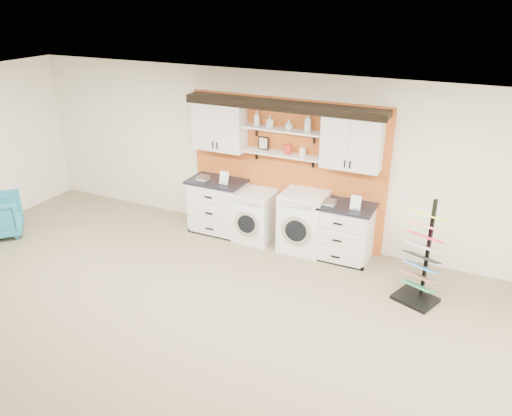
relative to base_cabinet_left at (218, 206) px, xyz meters
The scene contains 21 objects.
floor 3.84m from the base_cabinet_left, 72.76° to the right, with size 10.00×10.00×0.00m, color #8B795D.
ceiling 4.46m from the base_cabinet_left, 72.76° to the right, with size 10.00×10.00×0.00m, color white.
wall_back 1.50m from the base_cabinet_left, 17.63° to the left, with size 10.00×10.00×0.00m, color white.
accent_panel 1.38m from the base_cabinet_left, 16.00° to the left, with size 3.40×0.07×2.40m, color #B8561F.
upper_cabinet_left 1.41m from the base_cabinet_left, 90.00° to the left, with size 0.90×0.35×0.84m.
upper_cabinet_right 2.66m from the base_cabinet_left, ahead, with size 0.90×0.35×0.84m.
shelf_lower 1.55m from the base_cabinet_left, ahead, with size 1.32×0.28×0.03m, color silver.
shelf_upper 1.85m from the base_cabinet_left, ahead, with size 1.32×0.28×0.03m, color silver.
crown_molding 2.17m from the base_cabinet_left, ahead, with size 3.30×0.41×0.13m.
picture_frame 1.43m from the base_cabinet_left, 14.85° to the left, with size 0.18×0.02×0.22m.
canister_red 1.69m from the base_cabinet_left, ahead, with size 0.11×0.11×0.16m, color red.
canister_cream 1.87m from the base_cabinet_left, ahead, with size 0.10×0.10×0.14m, color silver.
base_cabinet_left is the anchor object (origin of this frame).
base_cabinet_right 2.26m from the base_cabinet_left, ahead, with size 0.94×0.66×0.92m.
washer 0.74m from the base_cabinet_left, ahead, with size 0.62×0.71×0.87m.
dryer 1.60m from the base_cabinet_left, ahead, with size 0.71×0.71×0.99m.
sample_rack 3.63m from the base_cabinet_left, 11.52° to the right, with size 0.66×0.61×1.47m.
soap_bottle_a 1.74m from the base_cabinet_left, 13.11° to the left, with size 0.10×0.10×0.26m, color silver.
soap_bottle_b 1.81m from the base_cabinet_left, ahead, with size 0.09×0.09×0.19m, color silver.
soap_bottle_c 1.99m from the base_cabinet_left, ahead, with size 0.12×0.12×0.16m, color silver.
soap_bottle_d 2.24m from the base_cabinet_left, ahead, with size 0.11×0.11×0.29m, color silver.
Camera 1 is at (2.94, -3.31, 3.96)m, focal length 35.00 mm.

